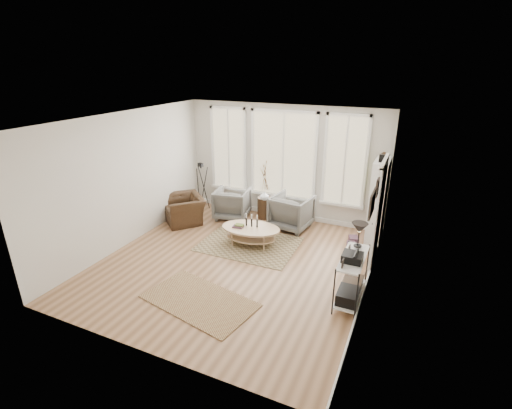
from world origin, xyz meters
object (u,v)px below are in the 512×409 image
at_px(coffee_table, 250,231).
at_px(low_shelf, 352,274).
at_px(armchair_right, 292,212).
at_px(bookcase, 378,201).
at_px(armchair_left, 232,203).
at_px(side_table, 265,190).
at_px(accent_chair, 184,209).

bearing_deg(coffee_table, low_shelf, -25.61).
distance_m(low_shelf, armchair_right, 3.07).
distance_m(low_shelf, coffee_table, 2.71).
bearing_deg(coffee_table, armchair_right, 66.43).
xyz_separation_m(bookcase, armchair_left, (-3.58, -0.15, -0.56)).
xyz_separation_m(armchair_right, side_table, (-0.85, 0.31, 0.33)).
bearing_deg(low_shelf, armchair_left, 146.08).
bearing_deg(armchair_left, coffee_table, 121.35).
height_order(armchair_right, side_table, side_table).
xyz_separation_m(armchair_left, armchair_right, (1.62, 0.03, 0.03)).
bearing_deg(side_table, armchair_left, -156.29).
height_order(low_shelf, side_table, side_table).
bearing_deg(armchair_left, bookcase, 171.63).
distance_m(low_shelf, accent_chair, 4.81).
xyz_separation_m(armchair_right, accent_chair, (-2.62, -0.77, -0.08)).
bearing_deg(accent_chair, low_shelf, 20.81).
bearing_deg(low_shelf, side_table, 135.41).
distance_m(low_shelf, armchair_left, 4.25).
xyz_separation_m(bookcase, accent_chair, (-4.58, -0.88, -0.62)).
relative_size(bookcase, coffee_table, 1.46).
relative_size(armchair_right, side_table, 0.59).
bearing_deg(armchair_right, low_shelf, 136.19).
distance_m(bookcase, side_table, 2.82).
relative_size(bookcase, accent_chair, 1.99).
xyz_separation_m(low_shelf, armchair_left, (-3.53, 2.37, -0.12)).
bearing_deg(low_shelf, accent_chair, 160.09).
distance_m(armchair_right, side_table, 0.96).
distance_m(low_shelf, side_table, 3.87).
xyz_separation_m(bookcase, coffee_table, (-2.50, -1.35, -0.63)).
xyz_separation_m(low_shelf, side_table, (-2.75, 2.71, 0.24)).
relative_size(bookcase, armchair_right, 2.24).
bearing_deg(bookcase, armchair_right, -176.60).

